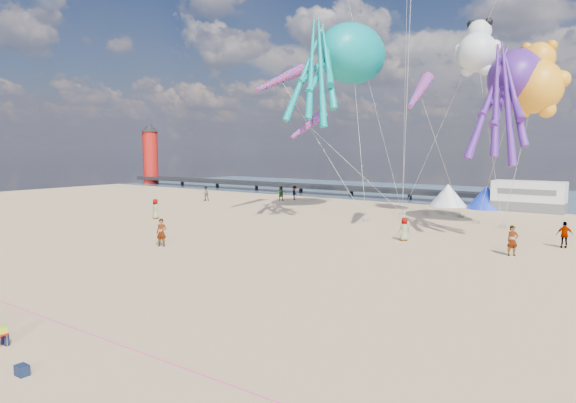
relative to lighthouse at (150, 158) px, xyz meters
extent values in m
plane|color=#D9B27D|center=(56.00, -44.00, -4.50)|extent=(120.00, 120.00, 0.00)
plane|color=#3E6076|center=(56.00, 11.00, -4.48)|extent=(120.00, 120.00, 0.00)
cube|color=black|center=(28.00, 0.00, -3.50)|extent=(60.00, 3.00, 0.50)
cylinder|color=#A5140F|center=(0.00, 0.00, 0.00)|extent=(2.60, 2.60, 9.00)
cube|color=silver|center=(62.00, -4.00, -3.00)|extent=(6.60, 2.50, 3.00)
cone|color=white|center=(54.00, -4.00, -3.30)|extent=(4.00, 4.00, 2.40)
cone|color=#1933CC|center=(58.00, -4.00, -3.30)|extent=(4.00, 4.00, 2.40)
cube|color=#121C38|center=(58.43, -51.92, -4.35)|extent=(0.38, 0.28, 0.30)
cylinder|color=#F2338C|center=(56.00, -49.00, -4.48)|extent=(34.00, 0.03, 0.03)
imported|color=tan|center=(46.92, -37.27, -3.61)|extent=(0.78, 0.69, 1.78)
imported|color=#7F6659|center=(36.52, -29.15, -3.61)|extent=(0.70, 0.77, 1.77)
imported|color=#7F6659|center=(36.95, -8.49, -3.65)|extent=(1.05, 1.01, 1.71)
imported|color=#7F6659|center=(67.76, -22.73, -3.66)|extent=(1.24, 1.00, 1.68)
imported|color=#7F6659|center=(35.91, -9.82, -3.64)|extent=(1.08, 0.86, 1.71)
imported|color=#7F6659|center=(65.66, -27.15, -3.61)|extent=(1.61, 1.46, 1.78)
imported|color=#7F6659|center=(58.61, -26.30, -3.72)|extent=(0.65, 0.68, 1.56)
imported|color=#7F6659|center=(28.91, -15.42, -3.66)|extent=(0.88, 0.98, 1.69)
cube|color=gray|center=(52.45, -19.90, -4.39)|extent=(0.50, 0.35, 0.22)
cube|color=gray|center=(60.26, -15.32, -4.39)|extent=(0.50, 0.35, 0.22)
cube|color=gray|center=(62.65, -16.66, -4.39)|extent=(0.50, 0.35, 0.22)
cube|color=gray|center=(58.10, -12.39, -4.39)|extent=(0.50, 0.35, 0.22)
cube|color=gray|center=(53.08, -13.84, -4.39)|extent=(0.50, 0.35, 0.22)
camera|label=1|loc=(72.37, -58.59, 1.77)|focal=32.00mm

